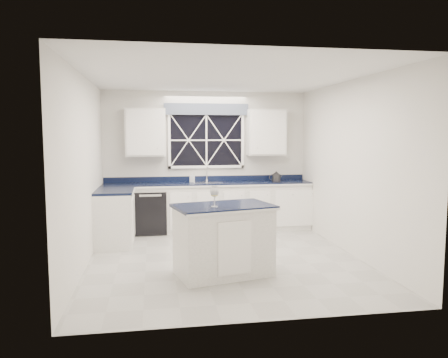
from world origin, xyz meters
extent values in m
plane|color=#A6A6A1|center=(0.00, 0.00, 0.00)|extent=(4.50, 4.50, 0.00)
cube|color=silver|center=(0.00, 2.25, 1.35)|extent=(4.00, 0.10, 2.70)
cube|color=white|center=(0.00, 1.95, 0.45)|extent=(3.98, 0.60, 0.90)
cube|color=white|center=(-1.70, 1.15, 0.45)|extent=(0.60, 1.00, 0.90)
cube|color=black|center=(0.00, 1.95, 0.92)|extent=(3.98, 0.64, 0.04)
cube|color=black|center=(-1.10, 1.95, 0.41)|extent=(0.60, 0.58, 0.82)
cube|color=black|center=(0.00, 2.22, 1.75)|extent=(1.40, 0.02, 1.00)
cube|color=#4F5C6D|center=(0.00, 2.16, 2.35)|extent=(1.65, 0.04, 0.22)
cube|color=white|center=(-1.18, 2.08, 1.90)|extent=(0.75, 0.34, 0.90)
cube|color=white|center=(1.18, 2.08, 1.90)|extent=(0.75, 0.34, 0.90)
cylinder|color=silver|center=(0.00, 2.17, 0.96)|extent=(0.05, 0.05, 0.04)
cylinder|color=silver|center=(0.00, 2.17, 1.10)|extent=(0.02, 0.02, 0.28)
cylinder|color=silver|center=(0.00, 2.08, 1.23)|extent=(0.02, 0.18, 0.02)
cube|color=white|center=(-0.13, -0.73, 0.45)|extent=(1.33, 0.96, 0.90)
cube|color=black|center=(-0.13, -0.73, 0.92)|extent=(1.41, 1.04, 0.04)
cube|color=#ABABA6|center=(0.28, 0.91, 0.01)|extent=(1.41, 0.98, 0.01)
cube|color=#101937|center=(0.28, 0.91, 0.02)|extent=(1.24, 0.82, 0.01)
cylinder|color=#292A2C|center=(1.36, 1.96, 1.01)|extent=(0.17, 0.17, 0.14)
cone|color=#292A2C|center=(1.36, 1.96, 1.11)|extent=(0.14, 0.14, 0.06)
torus|color=#292A2C|center=(1.27, 1.96, 1.02)|extent=(0.12, 0.02, 0.12)
cylinder|color=#292A2C|center=(1.46, 1.96, 1.03)|extent=(0.07, 0.02, 0.09)
cylinder|color=silver|center=(-0.27, -0.86, 0.95)|extent=(0.09, 0.09, 0.01)
cylinder|color=silver|center=(-0.27, -0.86, 1.02)|extent=(0.01, 0.01, 0.14)
ellipsoid|color=silver|center=(-0.27, -0.86, 1.14)|extent=(0.11, 0.11, 0.14)
cylinder|color=#DAD373|center=(-0.27, -0.86, 1.12)|extent=(0.09, 0.09, 0.06)
imported|color=silver|center=(-0.30, 2.07, 1.03)|extent=(0.11, 0.11, 0.18)
camera|label=1|loc=(-1.04, -6.33, 1.88)|focal=35.00mm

